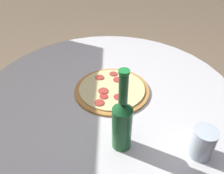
{
  "coord_description": "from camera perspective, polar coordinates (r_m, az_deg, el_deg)",
  "views": [
    {
      "loc": [
        -0.73,
        -0.01,
        1.33
      ],
      "look_at": [
        -0.01,
        -0.02,
        0.76
      ],
      "focal_mm": 35.0,
      "sensor_mm": 36.0,
      "label": 1
    }
  ],
  "objects": [
    {
      "name": "beer_bottle",
      "position": [
        0.66,
        2.66,
        -9.11
      ],
      "size": [
        0.06,
        0.06,
        0.29
      ],
      "color": "#195628",
      "rests_on": "table"
    },
    {
      "name": "drinking_glass",
      "position": [
        0.73,
        22.55,
        -13.29
      ],
      "size": [
        0.07,
        0.07,
        0.1
      ],
      "color": "#ADBCC6",
      "rests_on": "table"
    },
    {
      "name": "table",
      "position": [
        1.06,
        -0.97,
        -8.44
      ],
      "size": [
        1.09,
        1.09,
        0.74
      ],
      "color": "silver",
      "rests_on": "ground_plane"
    },
    {
      "name": "pizza",
      "position": [
        0.93,
        -0.03,
        -0.6
      ],
      "size": [
        0.32,
        0.32,
        0.02
      ],
      "color": "#B77F3D",
      "rests_on": "table"
    }
  ]
}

